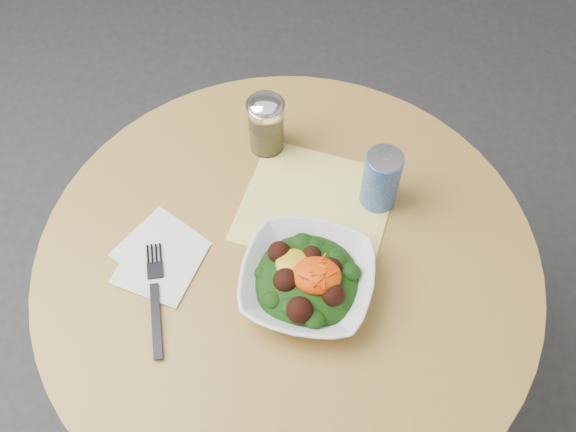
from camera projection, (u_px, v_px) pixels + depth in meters
The scene contains 8 objects.
ground at pixel (288, 391), 1.77m from camera, with size 6.00×6.00×0.00m, color #2C2C2E.
table at pixel (288, 306), 1.30m from camera, with size 0.90×0.90×0.75m.
cloth_napkin at pixel (316, 205), 1.20m from camera, with size 0.27×0.25×0.00m, color yellow.
paper_napkins at pixel (160, 257), 1.14m from camera, with size 0.18×0.21×0.00m.
salad_bowl at pixel (307, 280), 1.08m from camera, with size 0.25×0.25×0.08m.
fork at pixel (155, 295), 1.09m from camera, with size 0.07×0.22×0.00m.
spice_shaker at pixel (266, 124), 1.22m from camera, with size 0.07×0.07×0.13m.
beverage_can at pixel (381, 179), 1.15m from camera, with size 0.07×0.07×0.13m.
Camera 1 is at (0.05, -0.55, 1.75)m, focal length 40.00 mm.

